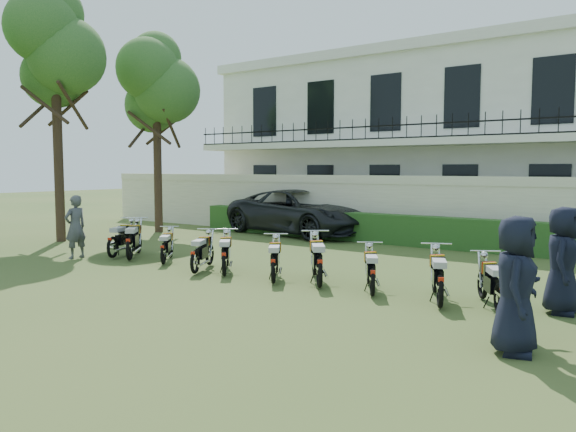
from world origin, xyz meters
name	(u,v)px	position (x,y,z in m)	size (l,w,h in m)	color
ground	(252,276)	(0.00, 0.00, 0.00)	(100.00, 100.00, 0.00)	#365120
perimeter_wall	(397,208)	(0.00, 8.00, 1.17)	(30.00, 0.35, 2.30)	#F1E6CA
hedge	(415,231)	(1.00, 7.20, 0.50)	(18.00, 0.60, 1.00)	#254E1C
building	(458,142)	(0.00, 13.96, 3.71)	(20.40, 9.60, 7.40)	white
tree_west_mid	(55,47)	(-9.46, 1.00, 6.67)	(3.40, 3.20, 8.82)	#473323
tree_west_near	(157,83)	(-8.96, 5.00, 5.89)	(3.40, 3.20, 7.90)	#473323
motorcycle_0	(113,242)	(-4.81, -0.33, 0.49)	(0.98, 1.78, 1.06)	black
motorcycle_1	(129,243)	(-4.06, -0.34, 0.50)	(1.38, 1.58, 1.09)	black
motorcycle_2	(163,249)	(-2.84, -0.21, 0.43)	(1.12, 1.37, 0.92)	black
motorcycle_3	(195,256)	(-1.23, -0.64, 0.45)	(0.93, 1.64, 0.98)	black
motorcycle_4	(224,257)	(-0.46, -0.45, 0.47)	(1.24, 1.49, 1.01)	black
motorcycle_5	(273,264)	(1.00, -0.45, 0.46)	(1.10, 1.55, 0.99)	black
motorcycle_6	(319,265)	(2.06, -0.23, 0.51)	(1.31, 1.66, 1.10)	black
motorcycle_7	(372,275)	(3.33, -0.26, 0.44)	(0.97, 1.55, 0.96)	black
motorcycle_8	(440,283)	(4.77, -0.40, 0.48)	(0.94, 1.77, 1.04)	black
motorcycle_9	(500,291)	(5.78, -0.27, 0.45)	(0.98, 1.59, 0.98)	black
suv	(301,212)	(-3.91, 7.69, 0.87)	(2.87, 6.23, 1.73)	black
inspector	(75,227)	(-5.77, -0.86, 0.90)	(0.66, 0.43, 1.80)	#57575C
officer_0	(516,285)	(6.49, -2.15, 0.96)	(0.94, 0.61, 1.92)	black
officer_1	(522,285)	(6.39, -1.36, 0.81)	(0.79, 0.62, 1.63)	black
officer_3	(562,260)	(6.59, 0.59, 0.95)	(0.93, 0.60, 1.89)	black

